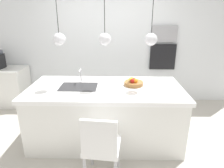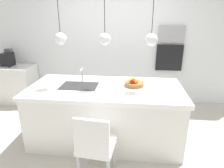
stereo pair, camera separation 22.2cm
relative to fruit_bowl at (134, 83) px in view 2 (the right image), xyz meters
name	(u,v)px [view 2 (the right image)]	position (x,y,z in m)	size (l,w,h in m)	color
floor	(106,137)	(-0.43, -0.09, -0.94)	(6.60, 6.60, 0.00)	#BCB7AD
back_wall	(115,44)	(-0.43, 1.56, 0.36)	(6.00, 0.10, 2.60)	white
kitchen_island	(106,113)	(-0.43, -0.09, -0.49)	(2.31, 1.10, 0.89)	white
sink_basin	(79,86)	(-0.83, -0.09, -0.05)	(0.56, 0.40, 0.02)	#2D2D30
faucet	(82,73)	(-0.83, 0.13, 0.10)	(0.02, 0.17, 0.22)	silver
fruit_bowl	(134,83)	(0.00, 0.00, 0.00)	(0.29, 0.29, 0.15)	#9E6B38
side_counter	(11,84)	(-2.83, 1.19, -0.52)	(1.10, 0.60, 0.83)	white
coffee_machine	(8,59)	(-2.81, 1.19, 0.05)	(0.20, 0.35, 0.38)	black
microwave	(171,34)	(0.76, 1.49, 0.60)	(0.54, 0.08, 0.34)	#9E9EA3
oven	(169,58)	(0.76, 1.49, 0.10)	(0.56, 0.08, 0.56)	black
chair_near	(95,145)	(-0.43, -0.98, -0.43)	(0.46, 0.46, 0.91)	white
pendant_light_left	(61,38)	(-1.07, -0.09, 0.66)	(0.17, 0.17, 0.77)	silver
pendant_light_center	(105,39)	(-0.43, -0.09, 0.66)	(0.17, 0.17, 0.77)	silver
pendant_light_right	(151,40)	(0.21, -0.09, 0.66)	(0.17, 0.17, 0.77)	silver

